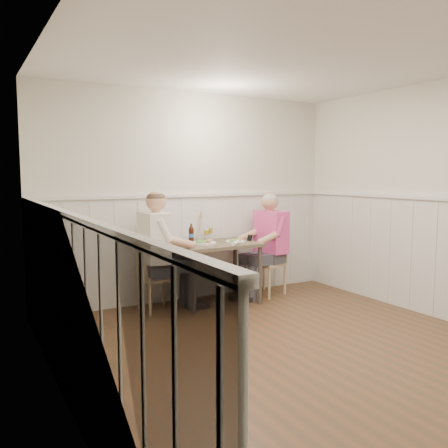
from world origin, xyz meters
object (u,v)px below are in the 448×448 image
at_px(man_in_pink, 269,252).
at_px(chair_left, 153,275).
at_px(grass_vase, 199,227).
at_px(chair_right, 269,259).
at_px(beer_bottle, 191,234).
at_px(dining_table, 216,251).
at_px(diner_cream, 158,261).

bearing_deg(man_in_pink, chair_left, 178.22).
height_order(chair_left, grass_vase, grass_vase).
bearing_deg(chair_right, grass_vase, 164.38).
height_order(beer_bottle, grass_vase, grass_vase).
xyz_separation_m(dining_table, diner_cream, (-0.77, -0.03, -0.06)).
bearing_deg(beer_bottle, grass_vase, 37.90).
distance_m(dining_table, chair_right, 0.85).
relative_size(chair_left, diner_cream, 0.56).
relative_size(chair_right, man_in_pink, 0.63).
bearing_deg(beer_bottle, chair_left, -167.07).
bearing_deg(grass_vase, man_in_pink, -20.23).
bearing_deg(dining_table, man_in_pink, -0.27).
bearing_deg(beer_bottle, dining_table, -34.37).
bearing_deg(dining_table, diner_cream, -177.77).
height_order(dining_table, chair_right, chair_right).
bearing_deg(diner_cream, chair_right, 3.15).
bearing_deg(grass_vase, beer_bottle, -142.10).
bearing_deg(chair_left, dining_table, -3.24).
xyz_separation_m(chair_right, man_in_pink, (-0.05, -0.06, 0.11)).
relative_size(chair_left, beer_bottle, 3.44).
relative_size(chair_right, grass_vase, 2.22).
bearing_deg(grass_vase, chair_right, -15.62).
bearing_deg(man_in_pink, chair_right, 50.26).
bearing_deg(grass_vase, dining_table, -76.43).
height_order(chair_left, man_in_pink, man_in_pink).
distance_m(chair_right, diner_cream, 1.60).
xyz_separation_m(dining_table, grass_vase, (-0.07, 0.31, 0.27)).
bearing_deg(beer_bottle, man_in_pink, -9.71).
height_order(dining_table, diner_cream, diner_cream).
bearing_deg(dining_table, chair_right, 4.00).
xyz_separation_m(chair_right, grass_vase, (-0.90, 0.25, 0.46)).
distance_m(dining_table, grass_vase, 0.42).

